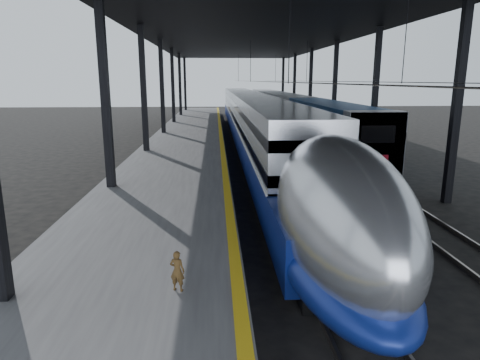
{
  "coord_description": "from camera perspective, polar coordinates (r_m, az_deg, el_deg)",
  "views": [
    {
      "loc": [
        -1.17,
        -13.7,
        5.6
      ],
      "look_at": [
        -0.28,
        1.62,
        2.0
      ],
      "focal_mm": 32.0,
      "sensor_mm": 36.0,
      "label": 1
    }
  ],
  "objects": [
    {
      "name": "rails",
      "position": [
        34.62,
        6.17,
        3.94
      ],
      "size": [
        6.52,
        80.0,
        0.16
      ],
      "color": "slate",
      "rests_on": "ground"
    },
    {
      "name": "child",
      "position": [
        9.79,
        -8.37,
        -11.89
      ],
      "size": [
        0.4,
        0.33,
        0.94
      ],
      "primitive_type": "imported",
      "rotation": [
        0.0,
        0.0,
        2.81
      ],
      "color": "#50381A",
      "rests_on": "platform"
    },
    {
      "name": "yellow_strip",
      "position": [
        34.02,
        -2.5,
        5.42
      ],
      "size": [
        0.3,
        80.0,
        0.01
      ],
      "primitive_type": "cube",
      "color": "gold",
      "rests_on": "platform"
    },
    {
      "name": "ground",
      "position": [
        14.85,
        1.46,
        -8.96
      ],
      "size": [
        160.0,
        160.0,
        0.0
      ],
      "primitive_type": "plane",
      "color": "black",
      "rests_on": "ground"
    },
    {
      "name": "platform",
      "position": [
        34.16,
        -7.21,
        4.51
      ],
      "size": [
        6.0,
        80.0,
        1.0
      ],
      "primitive_type": "cube",
      "color": "#4C4C4F",
      "rests_on": "ground"
    },
    {
      "name": "tgv_train",
      "position": [
        38.33,
        1.46,
        7.85
      ],
      "size": [
        3.04,
        65.2,
        4.35
      ],
      "color": "silver",
      "rests_on": "ground"
    },
    {
      "name": "canopy",
      "position": [
        34.02,
        1.99,
        19.12
      ],
      "size": [
        18.0,
        75.0,
        9.47
      ],
      "color": "black",
      "rests_on": "ground"
    },
    {
      "name": "second_train",
      "position": [
        49.1,
        6.35,
        8.97
      ],
      "size": [
        2.95,
        56.05,
        4.06
      ],
      "color": "navy",
      "rests_on": "ground"
    }
  ]
}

